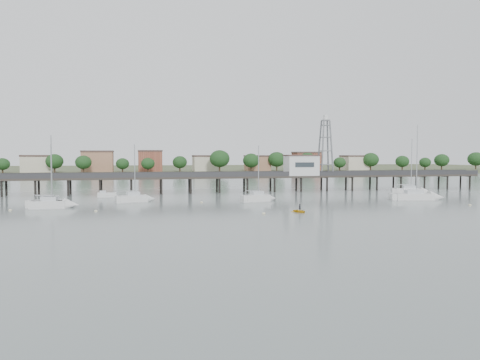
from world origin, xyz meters
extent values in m
plane|color=slate|center=(0.00, 0.00, 0.00)|extent=(500.00, 500.00, 0.00)
cube|color=#2D2823|center=(0.00, 60.00, 3.75)|extent=(150.00, 5.00, 0.50)
cube|color=#333335|center=(0.00, 57.60, 4.55)|extent=(150.00, 0.12, 1.10)
cube|color=#333335|center=(0.00, 62.40, 4.55)|extent=(150.00, 0.12, 1.10)
cylinder|color=black|center=(0.00, 58.10, 1.80)|extent=(0.50, 0.50, 4.40)
cylinder|color=black|center=(0.00, 61.90, 1.80)|extent=(0.50, 0.50, 4.40)
cylinder|color=black|center=(73.00, 58.10, 1.80)|extent=(0.50, 0.50, 4.40)
cylinder|color=black|center=(73.00, 61.90, 1.80)|extent=(0.50, 0.50, 4.40)
cube|color=silver|center=(25.00, 60.00, 6.50)|extent=(8.00, 5.00, 5.00)
cube|color=#4C3833|center=(25.00, 60.00, 9.15)|extent=(8.40, 5.40, 0.30)
cube|color=slate|center=(31.50, 60.00, 18.15)|extent=(1.80, 1.80, 0.30)
cube|color=silver|center=(31.50, 60.00, 18.90)|extent=(0.90, 0.90, 1.20)
cube|color=silver|center=(46.91, 45.96, 0.48)|extent=(6.75, 4.48, 1.65)
cone|color=silver|center=(50.59, 44.59, 0.48)|extent=(3.31, 3.21, 2.45)
cube|color=silver|center=(46.91, 45.96, 1.65)|extent=(3.30, 2.81, 0.75)
cylinder|color=#A5A8AA|center=(47.32, 45.81, 7.20)|extent=(0.18, 0.18, 11.80)
cylinder|color=#A5A8AA|center=(45.92, 46.32, 2.20)|extent=(3.48, 1.39, 0.12)
cube|color=silver|center=(-30.72, 32.29, 0.48)|extent=(5.26, 2.15, 1.65)
cone|color=silver|center=(-27.46, 32.22, 0.48)|extent=(2.22, 2.08, 2.03)
cube|color=silver|center=(-30.72, 32.29, 1.65)|extent=(2.36, 1.68, 0.75)
cylinder|color=#A5A8AA|center=(-30.36, 32.28, 6.19)|extent=(0.18, 0.18, 9.79)
cylinder|color=#A5A8AA|center=(-31.59, 32.31, 2.20)|extent=(3.05, 0.19, 0.12)
cube|color=silver|center=(39.86, 33.07, 0.48)|extent=(7.99, 4.46, 1.65)
cone|color=silver|center=(44.47, 32.07, 0.48)|extent=(3.69, 3.53, 2.93)
cube|color=silver|center=(39.86, 33.07, 1.65)|extent=(3.77, 3.00, 0.75)
cylinder|color=#A5A8AA|center=(40.37, 32.96, 8.37)|extent=(0.18, 0.18, 14.14)
cylinder|color=#A5A8AA|center=(38.63, 33.33, 2.20)|extent=(4.33, 1.04, 0.12)
cube|color=silver|center=(7.30, 36.47, 0.48)|extent=(5.57, 3.27, 1.65)
cone|color=silver|center=(10.47, 37.28, 0.48)|extent=(2.62, 2.51, 2.03)
cube|color=silver|center=(7.30, 36.47, 1.65)|extent=(2.66, 2.15, 0.75)
cylinder|color=#A5A8AA|center=(7.65, 36.56, 6.20)|extent=(0.18, 0.18, 9.81)
cylinder|color=#A5A8AA|center=(6.45, 36.25, 2.20)|extent=(2.99, 0.87, 0.12)
cube|color=silver|center=(-16.74, 40.52, 0.48)|extent=(5.67, 3.28, 1.65)
cone|color=silver|center=(-13.50, 41.31, 0.48)|extent=(2.65, 2.54, 2.07)
cube|color=silver|center=(-16.74, 40.52, 1.65)|extent=(2.70, 2.18, 0.75)
cylinder|color=#A5A8AA|center=(-16.38, 40.61, 6.30)|extent=(0.18, 0.18, 10.00)
cylinder|color=#A5A8AA|center=(-17.60, 40.31, 2.20)|extent=(3.05, 0.86, 0.12)
cube|color=silver|center=(-30.91, 33.48, 0.48)|extent=(6.40, 3.43, 1.65)
cone|color=silver|center=(-27.18, 32.78, 0.48)|extent=(2.92, 2.78, 2.36)
cube|color=silver|center=(-30.91, 33.48, 1.65)|extent=(3.00, 2.35, 0.75)
cylinder|color=#A5A8AA|center=(-30.50, 33.40, 6.99)|extent=(0.18, 0.18, 11.38)
cylinder|color=#A5A8AA|center=(-31.91, 33.66, 2.20)|extent=(3.50, 0.77, 0.12)
cube|color=silver|center=(-22.52, 53.17, 0.39)|extent=(4.11, 1.93, 1.11)
cube|color=silver|center=(-23.41, 53.11, 1.06)|extent=(1.42, 1.42, 0.67)
imported|color=yellow|center=(9.65, 17.83, 0.00)|extent=(2.12, 1.16, 2.85)
imported|color=black|center=(9.65, 17.83, 0.00)|extent=(0.60, 1.18, 0.27)
ellipsoid|color=beige|center=(-3.84, 35.88, 0.08)|extent=(0.56, 0.56, 0.39)
ellipsoid|color=beige|center=(-36.48, 29.94, 0.08)|extent=(0.56, 0.56, 0.39)
ellipsoid|color=beige|center=(-22.52, 25.53, 0.08)|extent=(0.56, 0.56, 0.39)
ellipsoid|color=beige|center=(43.43, 20.77, 0.08)|extent=(0.56, 0.56, 0.39)
ellipsoid|color=beige|center=(3.34, 16.66, 0.08)|extent=(0.56, 0.56, 0.39)
cube|color=#475133|center=(0.00, 245.00, 0.50)|extent=(500.00, 170.00, 1.40)
cube|color=brown|center=(-62.00, 183.00, 5.70)|extent=(13.00, 10.50, 9.00)
cube|color=brown|center=(-35.00, 183.00, 5.70)|extent=(13.00, 10.50, 9.00)
cube|color=brown|center=(-10.00, 183.00, 5.70)|extent=(13.00, 10.50, 9.00)
cube|color=brown|center=(18.00, 183.00, 5.70)|extent=(13.00, 10.50, 9.00)
cube|color=brown|center=(45.00, 183.00, 5.70)|extent=(13.00, 10.50, 9.00)
cube|color=brown|center=(72.00, 183.00, 5.70)|extent=(13.00, 10.50, 9.00)
cube|color=brown|center=(100.00, 183.00, 5.70)|extent=(13.00, 10.50, 9.00)
ellipsoid|color=#173415|center=(0.00, 171.00, 6.00)|extent=(8.00, 8.00, 6.80)
ellipsoid|color=#173415|center=(120.00, 171.00, 6.00)|extent=(8.00, 8.00, 6.80)
camera|label=1|loc=(-15.66, -53.26, 9.16)|focal=35.00mm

